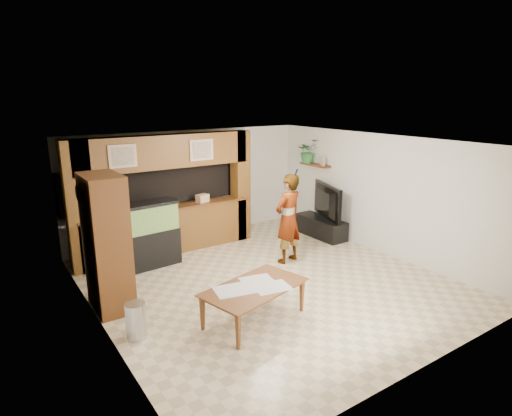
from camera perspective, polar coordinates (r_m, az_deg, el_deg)
floor at (r=8.16m, az=1.51°, el=-9.77°), size 6.50×6.50×0.00m
ceiling at (r=7.45m, az=1.65°, el=8.70°), size 6.50×6.50×0.00m
wall_back at (r=10.44m, az=-8.86°, el=3.10°), size 6.00×0.00×6.00m
wall_left at (r=6.51m, az=-20.52°, el=-4.93°), size 0.00×6.50×6.50m
wall_right at (r=9.71m, az=16.15°, el=1.79°), size 0.00×6.50×6.50m
partition at (r=9.52m, az=-12.43°, el=1.86°), size 4.20×0.99×2.60m
wall_clock at (r=7.31m, az=-22.59°, el=1.87°), size 0.05×0.25×0.25m
wall_shelf at (r=10.86m, az=7.90°, el=5.73°), size 0.25×0.90×0.04m
pantry_cabinet at (r=7.22m, az=-19.29°, el=-4.48°), size 0.56×0.91×2.23m
trash_can at (r=6.56m, az=-15.73°, el=-14.27°), size 0.29×0.29×0.54m
aquarium at (r=8.88m, az=-14.12°, el=-3.61°), size 1.21×0.45×1.34m
tv_stand at (r=10.70m, az=8.61°, el=-2.51°), size 0.51×1.40×0.47m
television at (r=10.52m, az=8.75°, el=0.89°), size 0.67×1.44×0.84m
photo_frame at (r=10.64m, az=8.90°, el=6.19°), size 0.05×0.16×0.21m
potted_plant at (r=10.98m, az=6.93°, el=7.56°), size 0.59×0.53×0.60m
person at (r=8.81m, az=4.30°, el=-1.42°), size 0.76×0.58×1.87m
microphone at (r=8.49m, az=5.37°, el=4.73°), size 0.04×0.10×0.16m
dining_table at (r=6.74m, az=-0.03°, el=-12.68°), size 1.79×1.26×0.57m
newspaper_a at (r=6.60m, az=2.12°, el=-10.51°), size 0.61×0.49×0.01m
newspaper_b at (r=6.52m, az=-2.82°, el=-10.83°), size 0.69×0.56×0.01m
newspaper_c at (r=6.83m, az=0.08°, el=-9.57°), size 0.56×0.46×0.01m
counter_box at (r=9.75m, az=-7.16°, el=1.29°), size 0.31×0.24×0.18m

